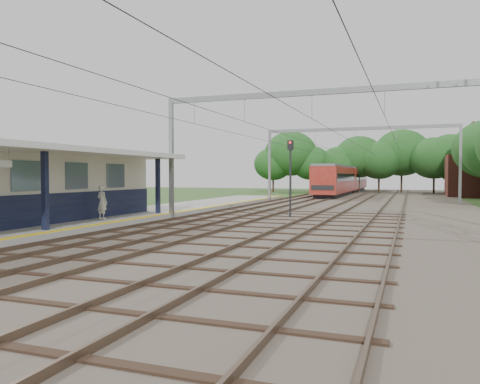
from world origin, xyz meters
The scene contains 12 objects.
ground centered at (0.00, 0.00, 0.00)m, with size 160.00×160.00×0.00m, color #2D4C1E.
ballast_bed centered at (4.00, 30.00, 0.05)m, with size 18.00×90.00×0.10m, color #473D33.
platform centered at (-7.50, 14.00, 0.17)m, with size 5.00×52.00×0.35m, color gray.
yellow_stripe centered at (-5.25, 14.00, 0.35)m, with size 0.45×52.00×0.01m, color yellow.
station_building centered at (-8.88, 7.00, 2.04)m, with size 3.41×18.00×3.40m.
canopy centered at (-7.77, 6.00, 3.64)m, with size 6.40×20.00×3.44m.
rail_tracks centered at (1.50, 30.00, 0.18)m, with size 11.80×88.00×0.15m.
catenary_system centered at (3.39, 25.28, 5.51)m, with size 17.22×88.00×7.00m.
tree_band centered at (3.84, 57.12, 4.92)m, with size 31.72×30.88×8.82m.
person centered at (-6.53, 10.57, 1.22)m, with size 0.63×0.42×1.73m, color silver.
train centered at (-0.50, 56.40, 2.06)m, with size 2.80×34.86×3.69m.
signal_post centered at (1.35, 17.89, 2.99)m, with size 0.35×0.30×4.64m.
Camera 1 is at (8.07, -9.07, 2.57)m, focal length 35.00 mm.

